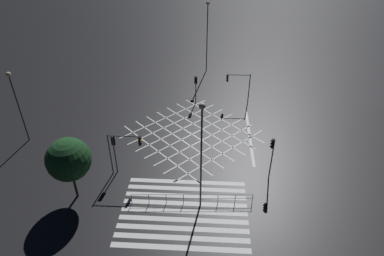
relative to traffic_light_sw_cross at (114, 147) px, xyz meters
The scene contains 12 objects.
ground_plane 9.88m from the traffic_light_sw_cross, 44.52° to the left, with size 200.00×200.00×0.00m, color black.
road_markings 7.59m from the traffic_light_sw_cross, ahead, with size 15.84×23.14×0.01m.
traffic_light_sw_cross is the anchor object (origin of this frame).
traffic_light_median_north 15.27m from the traffic_light_sw_cross, 63.56° to the left, with size 0.36×0.39×3.73m.
traffic_light_sw_main 1.30m from the traffic_light_sw_cross, 14.76° to the right, with size 3.11×0.36×4.48m.
traffic_light_se_main 14.21m from the traffic_light_sw_cross, ahead, with size 0.39×0.36×4.43m.
traffic_light_ne_main 18.40m from the traffic_light_sw_cross, 49.73° to the left, with size 3.01×0.36×4.06m.
street_lamp_east 12.02m from the traffic_light_sw_cross, 157.17° to the left, with size 0.49×0.49×7.95m.
street_lamp_west 9.73m from the traffic_light_sw_cross, 26.21° to the right, with size 0.49×0.49×9.93m.
street_lamp_far 25.51m from the traffic_light_sw_cross, 71.67° to the left, with size 0.51×0.51×10.23m.
street_tree_near 4.57m from the traffic_light_sw_cross, 127.89° to the right, with size 3.66×3.66×5.91m.
pedestrian_railing 8.55m from the traffic_light_sw_cross, 27.33° to the right, with size 10.27×0.64×1.05m.
Camera 1 is at (1.80, -31.21, 21.46)m, focal length 32.00 mm.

